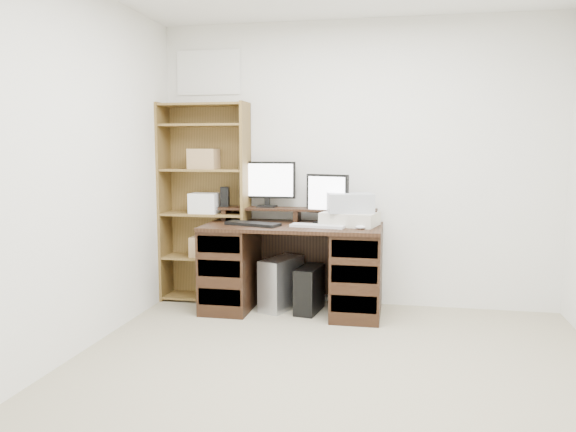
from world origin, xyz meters
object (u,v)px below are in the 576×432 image
(tower_silver, at_px, (281,283))
(bookshelf, at_px, (206,201))
(monitor_small, at_px, (327,197))
(desk, at_px, (293,266))
(printer, at_px, (350,219))
(tower_black, at_px, (309,289))
(monitor_wide, at_px, (267,182))

(tower_silver, bearing_deg, bookshelf, -171.83)
(monitor_small, relative_size, tower_silver, 0.95)
(desk, distance_m, printer, 0.64)
(printer, relative_size, tower_black, 1.09)
(monitor_small, bearing_deg, printer, -2.11)
(monitor_small, height_order, printer, monitor_small)
(desk, relative_size, tower_silver, 3.35)
(desk, xyz_separation_m, monitor_wide, (-0.28, 0.25, 0.71))
(monitor_small, xyz_separation_m, tower_black, (-0.13, -0.13, -0.79))
(monitor_wide, distance_m, printer, 0.84)
(monitor_small, xyz_separation_m, tower_silver, (-0.39, -0.09, -0.76))
(bookshelf, bearing_deg, desk, -14.06)
(tower_black, bearing_deg, tower_silver, 178.07)
(monitor_wide, distance_m, tower_silver, 0.91)
(monitor_wide, relative_size, bookshelf, 0.29)
(tower_black, bearing_deg, desk, -171.75)
(desk, relative_size, monitor_small, 3.53)
(monitor_wide, height_order, printer, monitor_wide)
(tower_silver, relative_size, bookshelf, 0.25)
(printer, xyz_separation_m, tower_silver, (-0.59, -0.01, -0.58))
(monitor_wide, relative_size, printer, 1.15)
(monitor_wide, xyz_separation_m, tower_silver, (0.17, -0.21, -0.87))
(monitor_wide, xyz_separation_m, tower_black, (0.43, -0.25, -0.90))
(printer, height_order, bookshelf, bookshelf)
(monitor_wide, relative_size, monitor_small, 1.21)
(printer, bearing_deg, tower_silver, -167.44)
(printer, distance_m, tower_black, 0.70)
(monitor_wide, bearing_deg, monitor_small, -11.69)
(desk, distance_m, monitor_small, 0.67)
(tower_silver, distance_m, tower_black, 0.26)
(desk, bearing_deg, tower_black, 0.17)
(printer, bearing_deg, monitor_small, 170.37)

